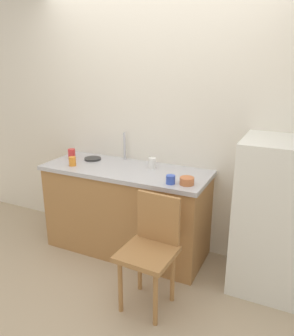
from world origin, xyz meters
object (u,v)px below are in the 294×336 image
chair (151,247)px  cup_white (152,163)px  terracotta_bowl (187,181)px  cup_orange (72,161)px  cup_red (72,154)px  refrigerator (276,217)px  cup_blue (171,180)px  hotplate (93,159)px

chair → cup_white: cup_white is taller
terracotta_bowl → cup_orange: (-1.18, 0.01, 0.01)m
chair → cup_orange: cup_orange is taller
cup_orange → cup_red: size_ratio=0.85×
refrigerator → cup_blue: (-0.84, -0.22, 0.27)m
cup_orange → cup_blue: bearing=-2.7°
terracotta_bowl → cup_white: size_ratio=1.17×
terracotta_bowl → hotplate: 1.15m
cup_blue → chair: bearing=-88.8°
hotplate → cup_red: (-0.21, -0.06, 0.04)m
cup_blue → cup_white: (-0.31, 0.31, 0.02)m
refrigerator → cup_orange: size_ratio=14.58×
refrigerator → hotplate: bearing=177.3°
refrigerator → hotplate: size_ratio=7.58×
chair → hotplate: hotplate is taller
cup_red → cup_blue: bearing=-11.3°
refrigerator → cup_orange: 1.91m
cup_blue → hotplate: bearing=162.9°
refrigerator → cup_white: 1.19m
refrigerator → cup_orange: bearing=-174.9°
chair → refrigerator: bearing=39.9°
cup_red → cup_white: 0.89m
cup_orange → cup_red: 0.25m
chair → terracotta_bowl: size_ratio=7.38×
chair → terracotta_bowl: bearing=78.0°
terracotta_bowl → refrigerator: bearing=13.8°
hotplate → cup_red: size_ratio=1.63×
refrigerator → cup_red: refrigerator is taller
chair → cup_white: bearing=116.8°
chair → cup_red: cup_red is taller
cup_red → cup_blue: 1.23m
refrigerator → hotplate: 1.85m
cup_orange → cup_blue: (1.05, -0.05, -0.01)m
refrigerator → cup_blue: bearing=-165.5°
chair → cup_blue: (-0.01, 0.41, 0.41)m
chair → cup_blue: cup_blue is taller
cup_orange → cup_white: 0.78m
cup_red → cup_white: bearing=4.5°
hotplate → cup_orange: cup_orange is taller
cup_blue → cup_white: bearing=135.1°
hotplate → cup_red: bearing=-163.2°
chair → cup_white: 0.90m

